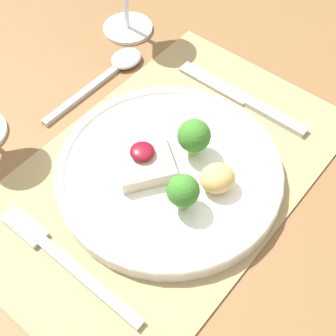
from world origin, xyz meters
name	(u,v)px	position (x,y,z in m)	size (l,w,h in m)	color
dining_table	(166,214)	(0.00, 0.00, 0.68)	(1.10, 1.20, 0.78)	brown
placemat	(165,174)	(0.00, 0.00, 0.78)	(0.48, 0.30, 0.00)	#9E895B
dinner_plate	(169,171)	(0.00, -0.01, 0.79)	(0.28, 0.28, 0.07)	white
fork	(60,256)	(-0.16, 0.02, 0.78)	(0.02, 0.21, 0.01)	#B2B2B7
knife	(249,102)	(0.17, -0.01, 0.78)	(0.02, 0.21, 0.01)	#B2B2B7
spoon	(116,67)	(0.10, 0.18, 0.78)	(0.19, 0.04, 0.01)	#B2B2B7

